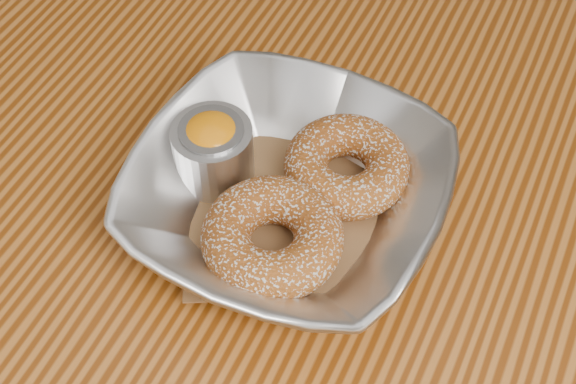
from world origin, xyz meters
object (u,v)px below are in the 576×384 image
at_px(table, 388,284).
at_px(donut_back, 347,166).
at_px(donut_front, 272,237).
at_px(serving_bowl, 288,195).
at_px(ramekin, 213,149).

xyz_separation_m(table, donut_back, (-0.05, 0.00, 0.12)).
bearing_deg(donut_back, donut_front, -104.92).
xyz_separation_m(serving_bowl, donut_back, (0.03, 0.04, -0.00)).
height_order(serving_bowl, donut_front, serving_bowl).
bearing_deg(table, ramekin, -167.70).
relative_size(serving_bowl, ramekin, 3.74).
xyz_separation_m(serving_bowl, donut_front, (0.01, -0.04, 0.00)).
relative_size(donut_back, donut_front, 0.94).
xyz_separation_m(table, ramekin, (-0.14, -0.03, 0.13)).
bearing_deg(donut_front, donut_back, 75.08).
relative_size(table, serving_bowl, 5.54).
bearing_deg(serving_bowl, donut_back, 57.63).
bearing_deg(donut_back, table, -5.42).
distance_m(donut_back, ramekin, 0.10).
relative_size(table, donut_back, 13.28).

